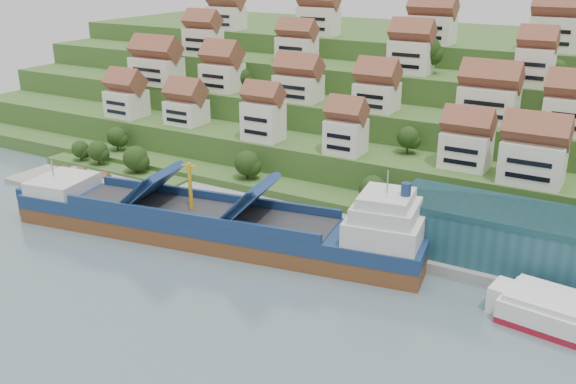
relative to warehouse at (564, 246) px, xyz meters
The scene contains 10 objects.
ground 55.18m from the warehouse, 161.90° to the right, with size 300.00×300.00×0.00m, color slate.
quay 32.64m from the warehouse, behind, with size 180.00×14.00×2.20m, color gray.
pebble_beach 110.32m from the warehouse, behind, with size 45.00×20.00×1.00m, color gray.
hillside 101.03m from the warehouse, 121.00° to the left, with size 260.00×128.00×31.00m.
hillside_village 69.07m from the warehouse, 139.37° to the left, with size 156.20×63.86×28.88m.
hillside_trees 69.89m from the warehouse, 156.04° to the left, with size 137.75×62.93×31.47m.
warehouse is the anchor object (origin of this frame).
flagpole 34.60m from the warehouse, 168.33° to the right, with size 1.28×0.16×8.00m.
beach_huts 112.29m from the warehouse, behind, with size 14.40×3.70×2.20m.
cargo_ship 64.29m from the warehouse, 164.97° to the right, with size 88.13×26.95×19.43m.
Camera 1 is at (61.58, -95.83, 55.43)m, focal length 40.00 mm.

